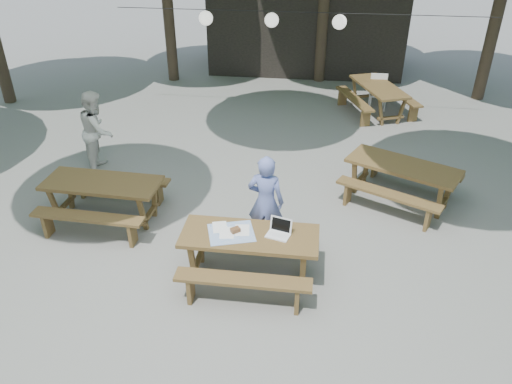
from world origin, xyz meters
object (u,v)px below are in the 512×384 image
object	(u,v)px
plastic_chair	(377,99)
picnic_table_nw	(105,199)
second_person	(97,131)
woman	(266,202)
main_picnic_table	(250,254)

from	to	relation	value
plastic_chair	picnic_table_nw	bearing A→B (deg)	-130.58
second_person	woman	bearing A→B (deg)	-136.65
main_picnic_table	plastic_chair	xyz separation A→B (m)	(2.41, 7.26, -0.13)
picnic_table_nw	plastic_chair	distance (m)	7.95
picnic_table_nw	plastic_chair	xyz separation A→B (m)	(5.15, 6.06, -0.13)
main_picnic_table	plastic_chair	world-z (taller)	plastic_chair
picnic_table_nw	woman	bearing A→B (deg)	-4.83
picnic_table_nw	plastic_chair	bearing A→B (deg)	52.07
picnic_table_nw	main_picnic_table	bearing A→B (deg)	-21.19
main_picnic_table	picnic_table_nw	distance (m)	2.99
woman	main_picnic_table	bearing A→B (deg)	86.87
main_picnic_table	second_person	distance (m)	4.72
main_picnic_table	picnic_table_nw	bearing A→B (deg)	156.40
picnic_table_nw	second_person	xyz separation A→B (m)	(-0.84, 1.85, 0.45)
picnic_table_nw	second_person	world-z (taller)	second_person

